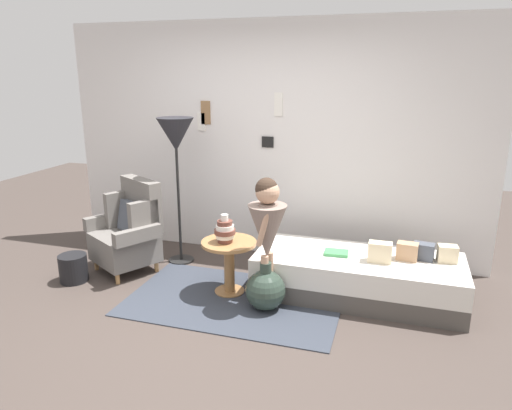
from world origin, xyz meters
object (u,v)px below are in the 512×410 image
object	(u,v)px
armchair	(130,230)
floor_lamp	(176,140)
demijohn_near	(265,290)
vase_striped	(225,231)
person_child	(267,226)
side_table	(229,257)
book_on_daybed	(336,253)
magazine_basket	(73,268)
daybed	(357,276)

from	to	relation	value
armchair	floor_lamp	world-z (taller)	floor_lamp
armchair	demijohn_near	size ratio (longest dim) A/B	2.17
armchair	vase_striped	size ratio (longest dim) A/B	3.61
person_child	demijohn_near	bearing A→B (deg)	-91.80
side_table	book_on_daybed	xyz separation A→B (m)	(0.97, 0.28, 0.05)
demijohn_near	magazine_basket	distance (m)	2.02
side_table	person_child	size ratio (longest dim) A/B	0.44
side_table	book_on_daybed	distance (m)	1.01
floor_lamp	daybed	bearing A→B (deg)	-8.43
demijohn_near	armchair	bearing A→B (deg)	165.06
daybed	armchair	bearing A→B (deg)	-178.39
side_table	demijohn_near	world-z (taller)	side_table
daybed	floor_lamp	bearing A→B (deg)	171.57
demijohn_near	daybed	bearing A→B (deg)	33.45
side_table	floor_lamp	size ratio (longest dim) A/B	0.33
vase_striped	magazine_basket	distance (m)	1.66
armchair	floor_lamp	bearing A→B (deg)	41.31
floor_lamp	demijohn_near	xyz separation A→B (m)	(1.21, -0.79, -1.18)
vase_striped	floor_lamp	size ratio (longest dim) A/B	0.17
book_on_daybed	demijohn_near	distance (m)	0.77
daybed	floor_lamp	world-z (taller)	floor_lamp
floor_lamp	book_on_daybed	world-z (taller)	floor_lamp
floor_lamp	magazine_basket	xyz separation A→B (m)	(-0.81, -0.81, -1.23)
demijohn_near	vase_striped	bearing A→B (deg)	157.54
side_table	demijohn_near	bearing A→B (deg)	-26.86
floor_lamp	demijohn_near	world-z (taller)	floor_lamp
magazine_basket	demijohn_near	bearing A→B (deg)	0.40
demijohn_near	book_on_daybed	bearing A→B (deg)	41.74
floor_lamp	side_table	bearing A→B (deg)	-36.10
daybed	vase_striped	bearing A→B (deg)	-165.36
daybed	vase_striped	xyz separation A→B (m)	(-1.20, -0.31, 0.43)
side_table	book_on_daybed	size ratio (longest dim) A/B	2.38
demijohn_near	magazine_basket	world-z (taller)	demijohn_near
side_table	person_child	bearing A→B (deg)	-22.22
magazine_basket	person_child	bearing A→B (deg)	1.55
side_table	vase_striped	bearing A→B (deg)	-135.16
vase_striped	demijohn_near	distance (m)	0.66
book_on_daybed	magazine_basket	world-z (taller)	book_on_daybed
person_child	vase_striped	bearing A→B (deg)	162.16
person_child	daybed	bearing A→B (deg)	31.29
vase_striped	book_on_daybed	xyz separation A→B (m)	(1.00, 0.31, -0.22)
person_child	book_on_daybed	distance (m)	0.79
side_table	magazine_basket	bearing A→B (deg)	-171.93
floor_lamp	book_on_daybed	distance (m)	2.03
person_child	demijohn_near	distance (m)	0.59
vase_striped	side_table	bearing A→B (deg)	44.84
vase_striped	book_on_daybed	size ratio (longest dim) A/B	1.22
vase_striped	person_child	xyz separation A→B (m)	(0.45, -0.14, 0.14)
book_on_daybed	magazine_basket	distance (m)	2.63
magazine_basket	book_on_daybed	bearing A→B (deg)	11.12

